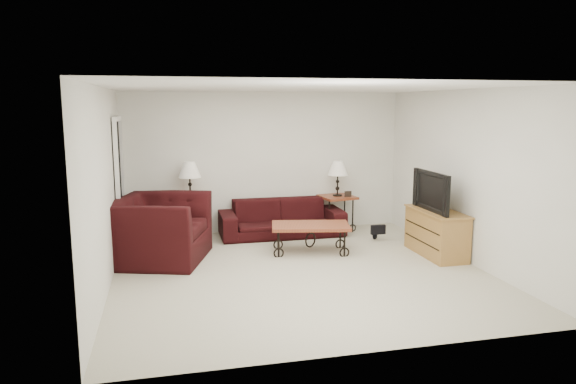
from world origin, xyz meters
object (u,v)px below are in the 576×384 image
at_px(tv_stand, 436,233).
at_px(lamp_left, 190,181).
at_px(side_table_right, 337,213).
at_px(lamp_right, 338,179).
at_px(backpack, 375,225).
at_px(side_table_left, 191,219).
at_px(armchair, 160,229).
at_px(television, 437,191).
at_px(coffee_table, 310,238).
at_px(sofa, 282,218).

bearing_deg(tv_stand, lamp_left, 152.07).
relative_size(side_table_right, tv_stand, 0.55).
height_order(lamp_right, backpack, lamp_right).
height_order(side_table_left, armchair, armchair).
bearing_deg(armchair, side_table_right, -51.25).
relative_size(lamp_right, armchair, 0.44).
xyz_separation_m(armchair, backpack, (3.57, 0.40, -0.22)).
distance_m(lamp_right, armchair, 3.41).
height_order(side_table_right, television, television).
bearing_deg(coffee_table, sofa, 100.14).
distance_m(armchair, television, 4.18).
height_order(side_table_right, coffee_table, side_table_right).
relative_size(side_table_left, lamp_right, 1.04).
bearing_deg(side_table_left, coffee_table, -36.87).
bearing_deg(lamp_right, tv_stand, -63.44).
bearing_deg(tv_stand, lamp_right, 116.56).
distance_m(side_table_right, lamp_left, 2.73).
xyz_separation_m(lamp_left, coffee_table, (1.76, -1.32, -0.77)).
bearing_deg(armchair, tv_stand, -81.83).
distance_m(lamp_left, lamp_right, 2.64).
xyz_separation_m(sofa, coffee_table, (0.20, -1.14, -0.09)).
relative_size(armchair, backpack, 2.92).
height_order(side_table_right, lamp_right, lamp_right).
height_order(side_table_left, side_table_right, side_table_left).
relative_size(lamp_right, tv_stand, 0.55).
height_order(lamp_right, armchair, lamp_right).
bearing_deg(sofa, side_table_right, 9.45).
height_order(side_table_left, backpack, side_table_left).
bearing_deg(backpack, armchair, 162.11).
xyz_separation_m(side_table_right, backpack, (0.41, -0.81, -0.07)).
xyz_separation_m(coffee_table, tv_stand, (1.83, -0.58, 0.12)).
bearing_deg(coffee_table, tv_stand, -17.64).
xyz_separation_m(side_table_left, lamp_right, (2.64, 0.00, 0.62)).
xyz_separation_m(lamp_right, television, (0.93, -1.90, 0.04)).
bearing_deg(side_table_right, sofa, -170.55).
height_order(lamp_right, television, television).
height_order(tv_stand, television, television).
bearing_deg(television, backpack, -154.60).
relative_size(sofa, armchair, 1.50).
bearing_deg(tv_stand, television, 180.00).
bearing_deg(tv_stand, backpack, 116.24).
bearing_deg(tv_stand, sofa, 139.70).
xyz_separation_m(lamp_left, tv_stand, (3.59, -1.90, -0.65)).
xyz_separation_m(lamp_left, television, (3.57, -1.90, 0.00)).
bearing_deg(lamp_right, television, -63.92).
relative_size(side_table_right, backpack, 1.29).
bearing_deg(backpack, side_table_left, 140.87).
bearing_deg(tv_stand, side_table_left, 152.07).
distance_m(lamp_left, coffee_table, 2.33).
bearing_deg(armchair, sofa, -45.82).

